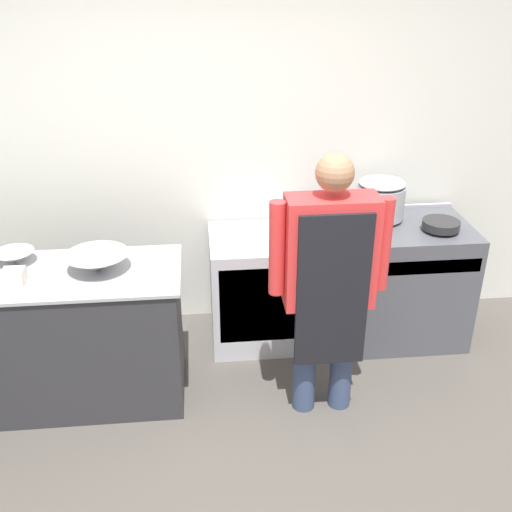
% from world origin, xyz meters
% --- Properties ---
extents(ground_plane, '(14.00, 14.00, 0.00)m').
position_xyz_m(ground_plane, '(0.00, 0.00, 0.00)').
color(ground_plane, '#4C4742').
extents(wall_back, '(8.00, 0.05, 2.70)m').
position_xyz_m(wall_back, '(0.00, 1.87, 1.35)').
color(wall_back, silver).
rests_on(wall_back, ground_plane).
extents(prep_counter, '(1.34, 0.66, 0.89)m').
position_xyz_m(prep_counter, '(-1.01, 0.94, 0.45)').
color(prep_counter, '#2D2D33').
rests_on(prep_counter, ground_plane).
extents(stove, '(0.85, 0.69, 0.90)m').
position_xyz_m(stove, '(1.26, 1.45, 0.44)').
color(stove, '#4C4F56').
rests_on(stove, ground_plane).
extents(fridge_unit, '(0.63, 0.64, 0.81)m').
position_xyz_m(fridge_unit, '(0.16, 1.50, 0.41)').
color(fridge_unit, silver).
rests_on(fridge_unit, ground_plane).
extents(person_cook, '(0.69, 0.24, 1.66)m').
position_xyz_m(person_cook, '(0.51, 0.66, 0.95)').
color(person_cook, '#38476B').
rests_on(person_cook, ground_plane).
extents(mixing_bowl, '(0.38, 0.38, 0.11)m').
position_xyz_m(mixing_bowl, '(-0.83, 0.96, 0.95)').
color(mixing_bowl, '#9EA0A8').
rests_on(mixing_bowl, prep_counter).
extents(small_bowl, '(0.25, 0.25, 0.08)m').
position_xyz_m(small_bowl, '(-1.35, 1.10, 0.93)').
color(small_bowl, '#9EA0A8').
rests_on(small_bowl, prep_counter).
extents(plastic_tub, '(0.12, 0.12, 0.09)m').
position_xyz_m(plastic_tub, '(-1.28, 0.83, 0.94)').
color(plastic_tub, silver).
rests_on(plastic_tub, prep_counter).
extents(stock_pot, '(0.34, 0.34, 0.29)m').
position_xyz_m(stock_pot, '(1.07, 1.57, 1.05)').
color(stock_pot, '#9EA0A8').
rests_on(stock_pot, stove).
extents(saute_pan, '(0.25, 0.25, 0.06)m').
position_xyz_m(saute_pan, '(1.43, 1.33, 0.93)').
color(saute_pan, '#262628').
rests_on(saute_pan, stove).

